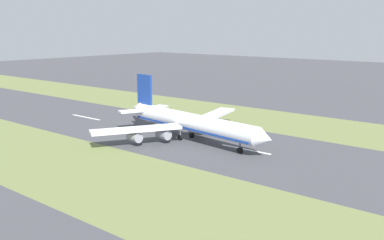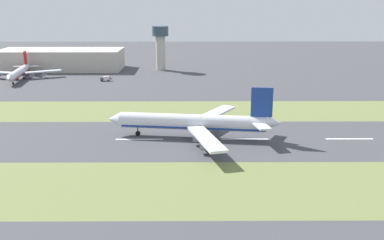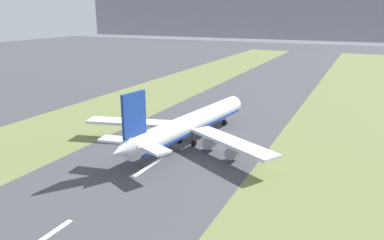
{
  "view_description": "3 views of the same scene",
  "coord_description": "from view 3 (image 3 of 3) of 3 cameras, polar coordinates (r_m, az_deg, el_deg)",
  "views": [
    {
      "loc": [
        114.16,
        97.46,
        36.89
      ],
      "look_at": [
        2.03,
        4.14,
        7.0
      ],
      "focal_mm": 42.0,
      "sensor_mm": 36.0,
      "label": 1
    },
    {
      "loc": [
        -162.62,
        5.18,
        51.66
      ],
      "look_at": [
        2.03,
        4.14,
        7.0
      ],
      "focal_mm": 42.0,
      "sensor_mm": 36.0,
      "label": 2
    },
    {
      "loc": [
        48.23,
        -94.8,
        38.59
      ],
      "look_at": [
        2.03,
        4.14,
        7.0
      ],
      "focal_mm": 35.0,
      "sensor_mm": 36.0,
      "label": 3
    }
  ],
  "objects": [
    {
      "name": "grass_median_west",
      "position": [
        138.44,
        -18.69,
        -0.92
      ],
      "size": [
        40.0,
        600.0,
        0.01
      ],
      "primitive_type": "cube",
      "color": "olive",
      "rests_on": "ground"
    },
    {
      "name": "centreline_dash_mid",
      "position": [
        100.23,
        -5.94,
        -6.6
      ],
      "size": [
        1.2,
        18.0,
        0.01
      ],
      "primitive_type": "cube",
      "color": "silver",
      "rests_on": "ground"
    },
    {
      "name": "grass_median_east",
      "position": [
        102.4,
        21.47,
        -7.19
      ],
      "size": [
        40.0,
        600.0,
        0.01
      ],
      "primitive_type": "cube",
      "color": "olive",
      "rests_on": "ground"
    },
    {
      "name": "mountain_ridge",
      "position": [
        616.7,
        21.28,
        14.83
      ],
      "size": [
        800.0,
        120.0,
        71.76
      ],
      "primitive_type": "cube",
      "color": "gray",
      "rests_on": "ground"
    },
    {
      "name": "airplane_main_jet",
      "position": [
        112.42,
        -0.52,
        -0.71
      ],
      "size": [
        63.56,
        67.13,
        20.2
      ],
      "color": "silver",
      "rests_on": "ground"
    },
    {
      "name": "ground_plane",
      "position": [
        113.15,
        -1.82,
        -3.82
      ],
      "size": [
        800.0,
        800.0,
        0.0
      ],
      "primitive_type": "plane",
      "color": "#424247"
    },
    {
      "name": "centreline_dash_far",
      "position": [
        134.02,
        2.83,
        -0.62
      ],
      "size": [
        1.2,
        18.0,
        0.01
      ],
      "primitive_type": "cube",
      "color": "silver",
      "rests_on": "ground"
    }
  ]
}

